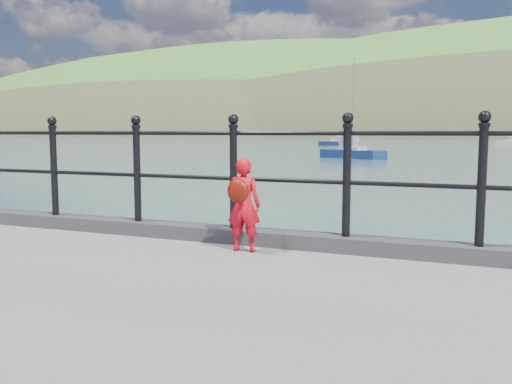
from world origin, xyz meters
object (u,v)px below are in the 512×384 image
at_px(launch_white, 349,142).
at_px(sailboat_port, 352,154).
at_px(railing, 183,163).
at_px(child, 243,204).
at_px(sailboat_left, 336,144).

bearing_deg(launch_white, sailboat_port, -78.40).
distance_m(railing, child, 1.02).
bearing_deg(child, railing, -30.94).
height_order(railing, child, railing).
bearing_deg(railing, child, -23.16).
relative_size(child, sailboat_port, 0.11).
height_order(launch_white, sailboat_left, sailboat_left).
bearing_deg(child, launch_white, -86.17).
bearing_deg(railing, sailboat_port, 99.67).
height_order(railing, sailboat_left, sailboat_left).
relative_size(railing, child, 19.80).
xyz_separation_m(child, sailboat_left, (-18.95, 79.53, -1.13)).
bearing_deg(sailboat_port, launch_white, 132.57).
bearing_deg(child, sailboat_port, -86.96).
relative_size(railing, launch_white, 3.23).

